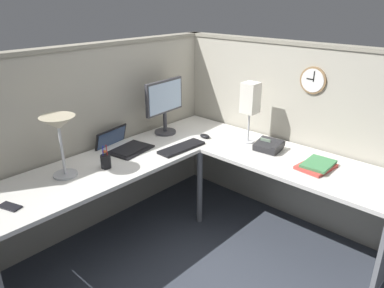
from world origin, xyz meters
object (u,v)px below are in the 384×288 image
(monitor, at_px, (165,103))
(desk_lamp_paper, at_px, (250,100))
(book_stack, at_px, (317,165))
(wall_clock, at_px, (313,80))
(computer_mouse, at_px, (205,136))
(office_phone, at_px, (269,146))
(keyboard, at_px, (182,148))
(desk_lamp_dome, at_px, (59,128))
(pen_cup, at_px, (106,161))
(cell_phone, at_px, (10,207))
(laptop, at_px, (122,145))

(monitor, bearing_deg, desk_lamp_paper, -64.48)
(book_stack, xyz_separation_m, wall_clock, (0.36, 0.27, 0.54))
(computer_mouse, relative_size, office_phone, 0.47)
(computer_mouse, relative_size, book_stack, 0.35)
(monitor, height_order, office_phone, monitor)
(keyboard, relative_size, wall_clock, 1.95)
(desk_lamp_dome, bearing_deg, monitor, 5.50)
(monitor, distance_m, book_stack, 1.43)
(pen_cup, height_order, cell_phone, pen_cup)
(monitor, distance_m, computer_mouse, 0.48)
(office_phone, relative_size, desk_lamp_paper, 0.42)
(monitor, relative_size, desk_lamp_paper, 0.94)
(monitor, relative_size, desk_lamp_dome, 1.12)
(monitor, relative_size, laptop, 1.16)
(office_phone, bearing_deg, desk_lamp_paper, 81.08)
(office_phone, distance_m, book_stack, 0.44)
(wall_clock, bearing_deg, office_phone, 151.10)
(wall_clock, bearing_deg, book_stack, -142.78)
(monitor, xyz_separation_m, desk_lamp_dome, (-1.09, -0.10, 0.07))
(computer_mouse, relative_size, desk_lamp_paper, 0.20)
(office_phone, bearing_deg, computer_mouse, 103.72)
(monitor, distance_m, pen_cup, 0.87)
(pen_cup, bearing_deg, monitor, 14.58)
(laptop, bearing_deg, pen_cup, -145.42)
(desk_lamp_dome, relative_size, book_stack, 1.49)
(desk_lamp_dome, xyz_separation_m, cell_phone, (-0.45, -0.14, -0.36))
(computer_mouse, bearing_deg, keyboard, -175.95)
(cell_phone, relative_size, wall_clock, 0.65)
(keyboard, relative_size, book_stack, 1.44)
(laptop, relative_size, cell_phone, 2.99)
(laptop, relative_size, wall_clock, 1.96)
(pen_cup, relative_size, desk_lamp_paper, 0.34)
(monitor, height_order, keyboard, monitor)
(computer_mouse, height_order, book_stack, book_stack)
(desk_lamp_dome, bearing_deg, desk_lamp_paper, -22.69)
(cell_phone, xyz_separation_m, wall_clock, (2.14, -0.87, 0.56))
(keyboard, xyz_separation_m, computer_mouse, (0.33, 0.02, 0.01))
(monitor, xyz_separation_m, cell_phone, (-1.54, -0.24, -0.29))
(book_stack, bearing_deg, laptop, 118.43)
(laptop, height_order, desk_lamp_dome, desk_lamp_dome)
(laptop, xyz_separation_m, desk_lamp_paper, (0.83, -0.70, 0.36))
(computer_mouse, bearing_deg, pen_cup, 171.58)
(desk_lamp_paper, xyz_separation_m, wall_clock, (0.27, -0.41, 0.18))
(wall_clock, bearing_deg, cell_phone, 157.99)
(laptop, bearing_deg, monitor, -0.47)
(monitor, bearing_deg, pen_cup, -165.42)
(laptop, relative_size, pen_cup, 2.39)
(laptop, height_order, keyboard, laptop)
(desk_lamp_dome, height_order, cell_phone, desk_lamp_dome)
(office_phone, bearing_deg, desk_lamp_dome, 148.97)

